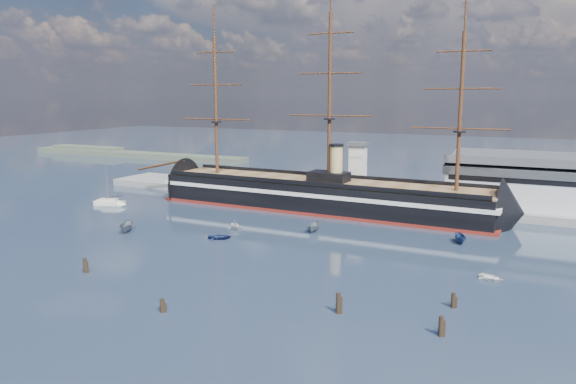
% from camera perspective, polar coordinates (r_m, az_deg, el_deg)
% --- Properties ---
extents(ground, '(600.00, 600.00, 0.00)m').
position_cam_1_polar(ground, '(128.28, 0.92, -3.61)').
color(ground, '#233044').
rests_on(ground, ground).
extents(quay, '(180.00, 18.00, 2.00)m').
position_cam_1_polar(quay, '(157.90, 9.77, -1.16)').
color(quay, slate).
rests_on(quay, ground).
extents(quay_tower, '(5.00, 5.00, 15.00)m').
position_cam_1_polar(quay_tower, '(155.56, 7.09, 2.39)').
color(quay_tower, silver).
rests_on(quay_tower, ground).
extents(shoreline, '(120.00, 10.00, 4.00)m').
position_cam_1_polar(shoreline, '(284.45, -16.71, 3.80)').
color(shoreline, '#3F4C38').
rests_on(shoreline, ground).
extents(warship, '(113.12, 18.96, 53.94)m').
position_cam_1_polar(warship, '(146.95, 2.78, -0.25)').
color(warship, black).
rests_on(warship, ground).
extents(sailboat, '(8.57, 4.99, 13.18)m').
position_cam_1_polar(sailboat, '(160.63, -17.67, -0.99)').
color(sailboat, beige).
rests_on(sailboat, ground).
extents(motorboat_a, '(7.48, 5.62, 2.84)m').
position_cam_1_polar(motorboat_a, '(128.66, -16.03, -3.96)').
color(motorboat_a, slate).
rests_on(motorboat_a, ground).
extents(motorboat_b, '(2.41, 3.24, 1.41)m').
position_cam_1_polar(motorboat_b, '(119.02, -6.95, -4.76)').
color(motorboat_b, navy).
rests_on(motorboat_b, ground).
extents(motorboat_c, '(6.77, 3.44, 2.59)m').
position_cam_1_polar(motorboat_c, '(124.13, 2.62, -4.08)').
color(motorboat_c, slate).
rests_on(motorboat_c, ground).
extents(motorboat_d, '(5.65, 6.53, 2.24)m').
position_cam_1_polar(motorboat_d, '(127.30, -5.44, -3.76)').
color(motorboat_d, silver).
rests_on(motorboat_d, ground).
extents(motorboat_e, '(2.21, 2.93, 1.27)m').
position_cam_1_polar(motorboat_e, '(98.81, 19.97, -8.42)').
color(motorboat_e, white).
rests_on(motorboat_e, ground).
extents(motorboat_f, '(6.21, 4.07, 2.33)m').
position_cam_1_polar(motorboat_f, '(120.06, 17.11, -5.01)').
color(motorboat_f, navy).
rests_on(motorboat_f, ground).
extents(piling_near_left, '(0.64, 0.64, 3.30)m').
position_cam_1_polar(piling_near_left, '(102.69, -19.88, -7.72)').
color(piling_near_left, black).
rests_on(piling_near_left, ground).
extents(piling_near_mid, '(0.64, 0.64, 2.66)m').
position_cam_1_polar(piling_near_mid, '(82.23, -12.64, -11.81)').
color(piling_near_mid, black).
rests_on(piling_near_mid, ground).
extents(piling_near_right, '(0.64, 0.64, 3.69)m').
position_cam_1_polar(piling_near_right, '(80.16, 5.11, -12.18)').
color(piling_near_right, black).
rests_on(piling_near_right, ground).
extents(piling_far_right, '(0.64, 0.64, 2.89)m').
position_cam_1_polar(piling_far_right, '(85.19, 16.41, -11.19)').
color(piling_far_right, black).
rests_on(piling_far_right, ground).
extents(piling_extra, '(0.64, 0.64, 3.36)m').
position_cam_1_polar(piling_extra, '(75.53, 15.23, -13.95)').
color(piling_extra, black).
rests_on(piling_extra, ground).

